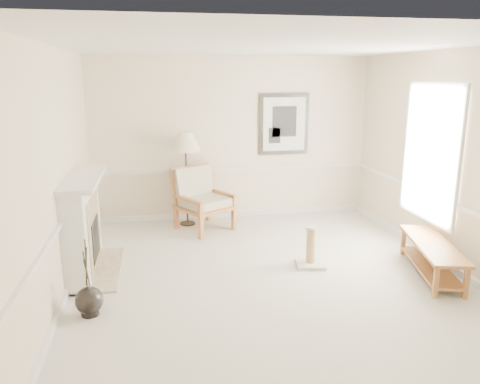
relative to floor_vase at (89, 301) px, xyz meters
The scene contains 8 objects.
ground 2.25m from the floor_vase, 16.68° to the left, with size 5.50×5.50×0.00m, color silver.
room 2.94m from the floor_vase, 17.50° to the left, with size 5.04×5.54×2.92m.
fireplace 1.35m from the floor_vase, 98.81° to the left, with size 0.64×1.64×1.31m.
floor_vase is the anchor object (origin of this frame).
armchair 3.22m from the floor_vase, 61.97° to the left, with size 1.11×1.13×1.05m.
floor_lamp 3.54m from the floor_vase, 67.06° to the left, with size 0.64×0.64×1.64m.
bench 4.31m from the floor_vase, ahead, with size 0.81×1.59×0.44m.
scratching_post 2.97m from the floor_vase, 17.49° to the left, with size 0.46×0.46×0.56m.
Camera 1 is at (-1.36, -5.53, 2.56)m, focal length 35.00 mm.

